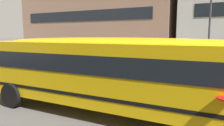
% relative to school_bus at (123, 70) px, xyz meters
% --- Properties ---
extents(ground_plane, '(400.00, 400.00, 0.00)m').
position_rel_school_bus_xyz_m(ground_plane, '(2.99, 1.94, -1.80)').
color(ground_plane, '#54514F').
extents(sidewalk_far, '(120.00, 3.00, 0.01)m').
position_rel_school_bus_xyz_m(sidewalk_far, '(2.99, 10.07, -1.79)').
color(sidewalk_far, gray).
rests_on(sidewalk_far, ground_plane).
extents(lane_centreline, '(110.00, 0.16, 0.01)m').
position_rel_school_bus_xyz_m(lane_centreline, '(2.99, 1.94, -1.80)').
color(lane_centreline, silver).
rests_on(lane_centreline, ground_plane).
extents(school_bus, '(13.55, 3.24, 3.03)m').
position_rel_school_bus_xyz_m(school_bus, '(0.00, 0.00, 0.00)').
color(school_bus, yellow).
rests_on(school_bus, ground_plane).
extents(parked_car_dark_blue_by_hydrant, '(3.94, 1.96, 1.64)m').
position_rel_school_bus_xyz_m(parked_car_dark_blue_by_hydrant, '(-10.93, 7.51, -0.95)').
color(parked_car_dark_blue_by_hydrant, navy).
rests_on(parked_car_dark_blue_by_hydrant, ground_plane).
extents(street_lamp, '(0.44, 0.44, 6.80)m').
position_rel_school_bus_xyz_m(street_lamp, '(2.76, 9.37, 2.52)').
color(street_lamp, '#38383D').
rests_on(street_lamp, ground_plane).
extents(apartment_block_far_left, '(17.98, 9.46, 13.30)m').
position_rel_school_bus_xyz_m(apartment_block_far_left, '(-9.55, 16.28, 4.85)').
color(apartment_block_far_left, '#93705B').
rests_on(apartment_block_far_left, ground_plane).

